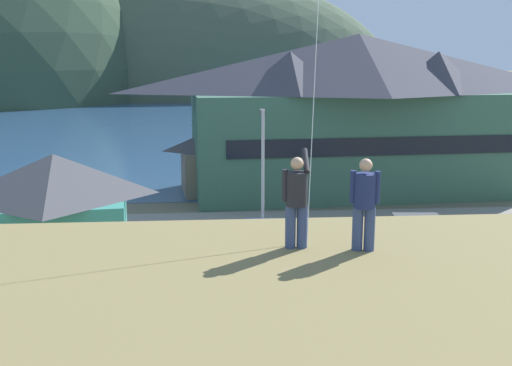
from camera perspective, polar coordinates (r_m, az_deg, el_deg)
name	(u,v)px	position (r m, az deg, el deg)	size (l,w,h in m)	color
ground_plane	(297,321)	(22.34, 3.83, -12.53)	(600.00, 600.00, 0.00)	#66604C
parking_lot_pad	(281,271)	(26.92, 2.31, -8.05)	(40.00, 20.00, 0.10)	gray
bay_water	(232,125)	(80.71, -2.23, 5.32)	(360.00, 84.00, 0.03)	navy
far_hill_center_saddle	(191,95)	(140.71, -5.99, 8.06)	(93.05, 48.30, 53.08)	#42513D
harbor_lodge	(357,110)	(41.70, 9.29, 6.64)	(23.27, 10.58, 10.41)	#38604C
storage_shed_near_lot	(57,212)	(27.29, -17.82, -2.58)	(6.69, 6.32, 5.15)	#338475
storage_shed_waterside	(222,157)	(41.77, -3.12, 2.37)	(6.20, 5.74, 4.49)	#756B5B
wharf_dock	(267,158)	(53.60, 0.99, 2.35)	(3.20, 14.13, 0.70)	#70604C
moored_boat_wharfside	(230,159)	(50.74, -2.43, 2.22)	(2.15, 6.10, 2.16)	navy
parked_car_mid_row_near	(420,235)	(29.41, 14.77, -4.63)	(4.33, 2.31, 1.82)	slate
parked_car_mid_row_center	(271,242)	(27.46, 1.43, -5.41)	(4.29, 2.24, 1.82)	navy
parking_light_pole	(263,162)	(31.28, 0.62, 1.89)	(0.24, 0.78, 6.34)	#ADADB2
person_kite_flyer	(297,199)	(11.63, 3.74, -1.45)	(0.53, 0.65, 1.86)	#384770
person_companion	(364,202)	(11.63, 9.92, -1.69)	(0.54, 0.40, 1.74)	#384770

